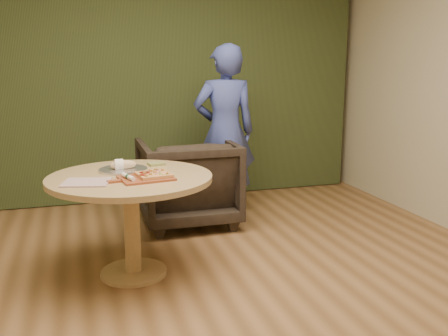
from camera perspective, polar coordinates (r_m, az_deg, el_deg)
The scene contains 12 objects.
room_shell at distance 2.79m, azimuth -0.05°, elevation 9.12°, with size 5.04×6.04×2.84m.
curtain at distance 5.63m, azimuth -8.71°, elevation 10.54°, with size 4.80×0.14×2.78m, color #2B3719.
pedestal_table at distance 3.63m, azimuth -10.61°, elevation -3.01°, with size 1.17×1.17×0.75m.
pizza_paddle at distance 3.47m, azimuth -9.05°, elevation -1.17°, with size 0.47×0.33×0.01m.
flatbread_pizza at distance 3.48m, azimuth -8.07°, elevation -0.74°, with size 0.25×0.25×0.04m.
cutlery_roll at distance 3.43m, azimuth -10.89°, elevation -0.99°, with size 0.08×0.20×0.03m.
newspaper at distance 3.44m, azimuth -15.45°, elevation -1.59°, with size 0.30×0.25×0.01m, color silver.
serving_tray at distance 3.77m, azimuth -11.44°, elevation -0.18°, with size 0.36×0.36×0.02m.
bread_roll at distance 3.76m, azimuth -11.59°, elevation 0.36°, with size 0.19×0.09×0.09m.
green_packet at distance 3.92m, azimuth -7.76°, elevation 0.46°, with size 0.12×0.10×0.02m, color olive.
armchair at distance 4.78m, azimuth -4.20°, elevation -1.08°, with size 0.88×0.83×0.91m, color black.
person_standing at distance 4.97m, azimuth 0.09°, elevation 4.17°, with size 0.62×0.41×1.71m, color #3A4892.
Camera 1 is at (-0.80, -2.67, 1.55)m, focal length 40.00 mm.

